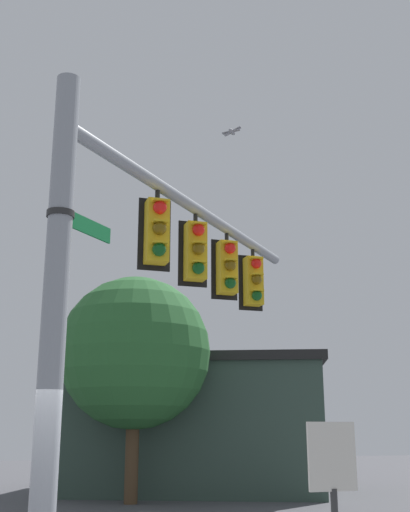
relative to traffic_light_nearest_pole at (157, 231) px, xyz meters
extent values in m
cylinder|color=gray|center=(1.67, 1.66, -1.81)|extent=(0.32, 0.32, 6.65)
cylinder|color=gray|center=(-1.07, -1.11, 0.80)|extent=(5.62, 5.68, 0.21)
cylinder|color=black|center=(0.00, -0.02, 0.61)|extent=(0.08, 0.08, 0.18)
cube|color=gold|center=(0.00, -0.02, -0.01)|extent=(0.36, 0.30, 1.05)
sphere|color=red|center=(0.00, 0.17, 0.34)|extent=(0.22, 0.22, 0.22)
cube|color=gold|center=(0.00, 0.19, 0.44)|extent=(0.24, 0.20, 0.03)
sphere|color=brown|center=(0.00, 0.17, -0.01)|extent=(0.22, 0.22, 0.22)
cube|color=gold|center=(0.00, 0.19, 0.09)|extent=(0.24, 0.20, 0.03)
sphere|color=#0F4C19|center=(0.00, 0.17, -0.36)|extent=(0.22, 0.22, 0.22)
cube|color=gold|center=(0.00, 0.19, -0.26)|extent=(0.24, 0.20, 0.03)
cube|color=black|center=(0.00, -0.19, -0.01)|extent=(0.54, 0.03, 1.22)
cylinder|color=black|center=(-0.94, -0.98, 0.61)|extent=(0.08, 0.08, 0.18)
cube|color=gold|center=(-0.94, -0.98, -0.01)|extent=(0.36, 0.30, 1.05)
sphere|color=red|center=(-0.94, -0.79, 0.34)|extent=(0.22, 0.22, 0.22)
cube|color=gold|center=(-0.94, -0.77, 0.44)|extent=(0.24, 0.20, 0.03)
sphere|color=brown|center=(-0.94, -0.79, -0.01)|extent=(0.22, 0.22, 0.22)
cube|color=gold|center=(-0.94, -0.77, 0.09)|extent=(0.24, 0.20, 0.03)
sphere|color=#0F4C19|center=(-0.94, -0.79, -0.36)|extent=(0.22, 0.22, 0.22)
cube|color=gold|center=(-0.94, -0.77, -0.26)|extent=(0.24, 0.20, 0.03)
cube|color=black|center=(-0.94, -1.15, -0.01)|extent=(0.54, 0.03, 1.22)
cylinder|color=black|center=(-1.89, -1.93, 0.61)|extent=(0.08, 0.08, 0.18)
cube|color=gold|center=(-1.89, -1.93, -0.01)|extent=(0.36, 0.30, 1.05)
sphere|color=red|center=(-1.89, -1.74, 0.34)|extent=(0.22, 0.22, 0.22)
cube|color=gold|center=(-1.89, -1.72, 0.44)|extent=(0.24, 0.20, 0.03)
sphere|color=brown|center=(-1.89, -1.74, -0.01)|extent=(0.22, 0.22, 0.22)
cube|color=gold|center=(-1.89, -1.72, 0.09)|extent=(0.24, 0.20, 0.03)
sphere|color=#0F4C19|center=(-1.89, -1.74, -0.36)|extent=(0.22, 0.22, 0.22)
cube|color=gold|center=(-1.89, -1.72, -0.26)|extent=(0.24, 0.20, 0.03)
cube|color=black|center=(-1.89, -2.10, -0.01)|extent=(0.54, 0.03, 1.22)
cylinder|color=black|center=(-2.83, -2.89, 0.61)|extent=(0.08, 0.08, 0.18)
cube|color=gold|center=(-2.83, -2.89, -0.01)|extent=(0.36, 0.30, 1.05)
sphere|color=red|center=(-2.83, -2.70, 0.34)|extent=(0.22, 0.22, 0.22)
cube|color=gold|center=(-2.83, -2.68, 0.44)|extent=(0.24, 0.20, 0.03)
sphere|color=brown|center=(-2.83, -2.70, -0.01)|extent=(0.22, 0.22, 0.22)
cube|color=gold|center=(-2.83, -2.68, 0.09)|extent=(0.24, 0.20, 0.03)
sphere|color=#0F4C19|center=(-2.83, -2.70, -0.36)|extent=(0.22, 0.22, 0.22)
cube|color=gold|center=(-2.83, -2.68, -0.26)|extent=(0.24, 0.20, 0.03)
cube|color=black|center=(-2.83, -3.06, -0.01)|extent=(0.54, 0.03, 1.22)
cube|color=#147238|center=(1.22, 1.21, -0.44)|extent=(0.66, 0.66, 0.22)
cube|color=white|center=(1.22, 1.20, -0.44)|extent=(0.64, 0.65, 0.04)
cylinder|color=#262626|center=(1.67, 1.66, -0.44)|extent=(0.36, 0.36, 0.08)
ellipsoid|color=gray|center=(-2.18, -2.33, 3.15)|extent=(0.27, 0.29, 0.09)
cube|color=gray|center=(-2.19, -2.31, 3.16)|extent=(0.35, 0.32, 0.15)
cube|color=gray|center=(-2.16, -2.34, 3.16)|extent=(0.36, 0.33, 0.04)
cube|color=#33473D|center=(-4.57, -12.65, -3.07)|extent=(10.19, 8.99, 4.13)
cube|color=maroon|center=(-5.91, -15.73, -2.87)|extent=(7.37, 3.95, 0.30)
cube|color=black|center=(-4.57, -12.65, -0.86)|extent=(10.60, 9.35, 0.30)
cylinder|color=#4C3823|center=(-1.66, -9.56, -3.78)|extent=(0.39, 0.39, 2.71)
sphere|color=#28602D|center=(-1.66, -9.56, -0.83)|extent=(4.56, 4.56, 4.56)
cube|color=silver|center=(-1.44, 2.79, -3.39)|extent=(0.60, 0.04, 0.76)
camera|label=1|loc=(2.29, 9.66, -3.10)|focal=45.18mm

